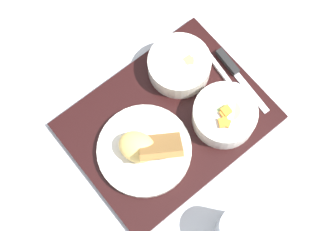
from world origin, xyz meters
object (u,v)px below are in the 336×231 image
(knife, at_px, (233,69))
(bowl_salad, at_px, (225,115))
(bowl_soup, at_px, (179,65))
(spoon, at_px, (231,85))
(plate_main, at_px, (144,149))
(glass_water, at_px, (236,230))

(knife, bearing_deg, bowl_salad, -47.25)
(bowl_salad, distance_m, bowl_soup, 0.15)
(knife, xyz_separation_m, spoon, (0.03, 0.02, -0.00))
(bowl_salad, xyz_separation_m, knife, (-0.10, -0.06, -0.02))
(plate_main, height_order, knife, plate_main)
(bowl_salad, relative_size, knife, 0.77)
(bowl_soup, bearing_deg, knife, 132.41)
(knife, height_order, glass_water, glass_water)
(glass_water, bearing_deg, spoon, -139.57)
(bowl_salad, xyz_separation_m, bowl_soup, (-0.02, -0.14, -0.00))
(bowl_salad, height_order, plate_main, plate_main)
(bowl_salad, bearing_deg, spoon, -152.56)
(spoon, bearing_deg, plate_main, -84.54)
(bowl_salad, distance_m, plate_main, 0.18)
(plate_main, relative_size, glass_water, 1.91)
(bowl_soup, relative_size, glass_water, 1.33)
(knife, height_order, spoon, knife)
(knife, relative_size, spoon, 1.18)
(plate_main, distance_m, knife, 0.27)
(plate_main, distance_m, spoon, 0.24)
(bowl_soup, height_order, spoon, bowl_soup)
(glass_water, bearing_deg, knife, -140.28)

